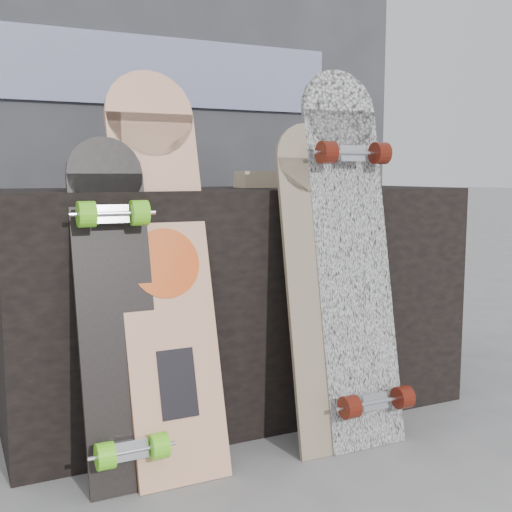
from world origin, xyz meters
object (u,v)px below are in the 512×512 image
longboard_geisha (164,258)px  longboard_celtic (318,276)px  longboard_cascadia (353,249)px  skateboard_dark (117,307)px  vendor_table (234,300)px

longboard_geisha → longboard_celtic: size_ratio=1.15×
longboard_celtic → longboard_cascadia: 0.15m
longboard_geisha → longboard_celtic: bearing=-9.8°
longboard_geisha → skateboard_dark: size_ratio=1.21×
skateboard_dark → longboard_geisha: bearing=17.9°
vendor_table → longboard_cascadia: 0.51m
vendor_table → skateboard_dark: bearing=-144.3°
longboard_celtic → skateboard_dark: bearing=177.1°
vendor_table → skateboard_dark: size_ratio=1.67×
longboard_cascadia → longboard_celtic: bearing=-178.5°
vendor_table → longboard_celtic: size_ratio=1.59×
vendor_table → longboard_cascadia: (0.24, -0.40, 0.22)m
vendor_table → longboard_geisha: longboard_geisha is taller
longboard_geisha → longboard_celtic: 0.48m
longboard_celtic → skateboard_dark: (-0.62, 0.03, -0.04)m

